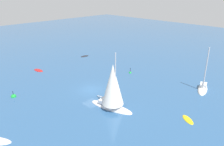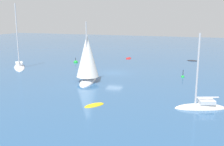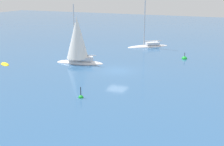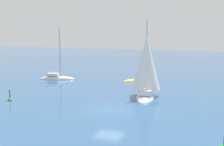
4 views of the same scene
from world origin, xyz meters
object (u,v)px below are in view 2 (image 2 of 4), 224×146
object	(u,v)px
yacht_1	(19,66)
mooring_buoy	(183,77)
channel_buoy	(76,62)
tender	(94,105)
skiff	(192,61)
yacht	(201,107)
rib	(129,59)
yacht_2	(87,60)

from	to	relation	value
yacht_1	mooring_buoy	xyz separation A→B (m)	(28.14, 1.57, -0.25)
channel_buoy	tender	bearing A→B (deg)	-59.40
yacht_1	tender	distance (m)	25.32
skiff	mooring_buoy	distance (m)	15.60
skiff	yacht	size ratio (longest dim) A/B	0.29
skiff	rib	distance (m)	13.16
rib	mooring_buoy	xyz separation A→B (m)	(12.44, -14.42, 0.03)
channel_buoy	mooring_buoy	world-z (taller)	mooring_buoy
yacht_1	tender	world-z (taller)	yacht_1
rib	tender	bearing A→B (deg)	-177.21
yacht	rib	distance (m)	31.99
mooring_buoy	tender	bearing A→B (deg)	-114.86
yacht	channel_buoy	distance (m)	31.04
yacht	rib	bearing A→B (deg)	-80.94
skiff	channel_buoy	world-z (taller)	channel_buoy
yacht	skiff	bearing A→B (deg)	-105.24
tender	channel_buoy	xyz separation A→B (m)	(-13.38, 22.62, 0.00)
skiff	channel_buoy	size ratio (longest dim) A/B	1.69
skiff	rib	xyz separation A→B (m)	(-13.11, -1.17, 0.00)
skiff	mooring_buoy	size ratio (longest dim) A/B	1.70
yacht	mooring_buoy	world-z (taller)	yacht
yacht	yacht_1	xyz separation A→B (m)	(-30.92, 12.15, 0.09)
rib	tender	world-z (taller)	rib
rib	yacht_1	size ratio (longest dim) A/B	0.23
skiff	tender	world-z (taller)	tender
yacht	tender	distance (m)	10.68
skiff	tender	distance (m)	32.97
skiff	yacht	xyz separation A→B (m)	(2.11, -29.31, 0.18)
tender	mooring_buoy	size ratio (longest dim) A/B	1.78
tender	mooring_buoy	world-z (taller)	mooring_buoy
mooring_buoy	yacht_2	bearing A→B (deg)	-149.76
tender	mooring_buoy	bearing A→B (deg)	-170.56
tender	channel_buoy	world-z (taller)	channel_buoy
yacht	tender	xyz separation A→B (m)	(-10.35, -2.62, -0.18)
yacht_1	channel_buoy	size ratio (longest dim) A/B	8.31
yacht_1	yacht_2	world-z (taller)	yacht_1
rib	tender	distance (m)	31.14
tender	skiff	bearing A→B (deg)	-160.18
rib	mooring_buoy	distance (m)	19.04
tender	yacht_2	distance (m)	10.74
rib	yacht_1	bearing A→B (deg)	129.31
yacht	mooring_buoy	distance (m)	14.00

